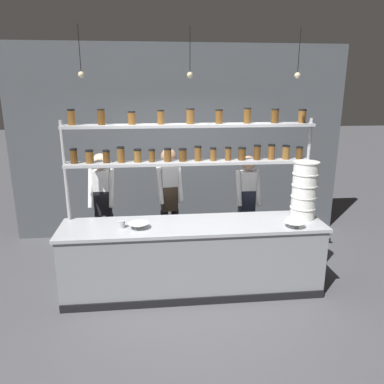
% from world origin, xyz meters
% --- Properties ---
extents(ground_plane, '(40.00, 40.00, 0.00)m').
position_xyz_m(ground_plane, '(0.00, 0.00, 0.00)').
color(ground_plane, '#4C4C51').
extents(back_wall, '(5.70, 0.12, 3.26)m').
position_xyz_m(back_wall, '(0.00, 2.07, 1.63)').
color(back_wall, '#4C5156').
rests_on(back_wall, ground_plane).
extents(prep_counter, '(3.30, 0.76, 0.92)m').
position_xyz_m(prep_counter, '(0.00, -0.00, 0.46)').
color(prep_counter, gray).
rests_on(prep_counter, ground_plane).
extents(spice_shelf_unit, '(3.19, 0.28, 2.32)m').
position_xyz_m(spice_shelf_unit, '(0.00, 0.33, 1.83)').
color(spice_shelf_unit, '#ADAFB5').
rests_on(spice_shelf_unit, ground_plane).
extents(chef_left, '(0.37, 0.30, 1.69)m').
position_xyz_m(chef_left, '(-1.20, 0.82, 0.98)').
color(chef_left, black).
rests_on(chef_left, ground_plane).
extents(chef_center, '(0.40, 0.33, 1.74)m').
position_xyz_m(chef_center, '(-0.26, 0.83, 1.01)').
color(chef_center, black).
rests_on(chef_center, ground_plane).
extents(chef_right, '(0.36, 0.29, 1.62)m').
position_xyz_m(chef_right, '(0.89, 0.80, 0.93)').
color(chef_right, black).
rests_on(chef_right, ground_plane).
extents(container_stack, '(0.33, 0.33, 0.75)m').
position_xyz_m(container_stack, '(1.44, 0.08, 1.29)').
color(container_stack, white).
rests_on(container_stack, prep_counter).
extents(prep_bowl_near_left, '(0.25, 0.25, 0.07)m').
position_xyz_m(prep_bowl_near_left, '(-0.67, -0.08, 0.95)').
color(prep_bowl_near_left, white).
rests_on(prep_bowl_near_left, prep_counter).
extents(prep_bowl_center_front, '(0.25, 0.25, 0.07)m').
position_xyz_m(prep_bowl_center_front, '(1.22, -0.24, 0.95)').
color(prep_bowl_center_front, white).
rests_on(prep_bowl_center_front, prep_counter).
extents(serving_cup_front, '(0.08, 0.08, 0.09)m').
position_xyz_m(serving_cup_front, '(-0.88, -0.04, 0.97)').
color(serving_cup_front, '#B2B7BC').
rests_on(serving_cup_front, prep_counter).
extents(pendant_light_row, '(2.51, 0.07, 0.55)m').
position_xyz_m(pendant_light_row, '(-0.02, 0.00, 2.72)').
color(pendant_light_row, black).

